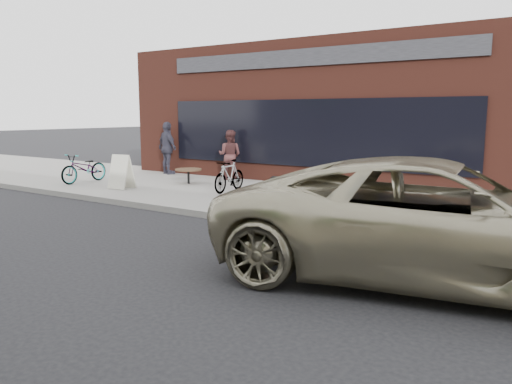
{
  "coord_description": "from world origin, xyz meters",
  "views": [
    {
      "loc": [
        5.11,
        -4.3,
        2.29
      ],
      "look_at": [
        0.08,
        3.25,
        0.85
      ],
      "focal_mm": 35.0,
      "sensor_mm": 36.0,
      "label": 1
    }
  ],
  "objects_px": {
    "bicycle_rear": "(229,176)",
    "cafe_patron_left": "(230,155)",
    "bicycle_front": "(84,168)",
    "sandwich_sign": "(121,172)",
    "motorcycle": "(301,206)",
    "cafe_patron_right": "(167,148)",
    "cafe_table": "(188,170)",
    "minivan": "(438,221)"
  },
  "relations": [
    {
      "from": "minivan",
      "to": "sandwich_sign",
      "type": "relative_size",
      "value": 6.25
    },
    {
      "from": "minivan",
      "to": "cafe_patron_left",
      "type": "height_order",
      "value": "cafe_patron_left"
    },
    {
      "from": "bicycle_rear",
      "to": "cafe_table",
      "type": "relative_size",
      "value": 1.82
    },
    {
      "from": "motorcycle",
      "to": "bicycle_rear",
      "type": "bearing_deg",
      "value": 155.18
    },
    {
      "from": "cafe_table",
      "to": "cafe_patron_right",
      "type": "distance_m",
      "value": 2.71
    },
    {
      "from": "bicycle_rear",
      "to": "cafe_patron_left",
      "type": "xyz_separation_m",
      "value": [
        -1.5,
        2.04,
        0.36
      ]
    },
    {
      "from": "motorcycle",
      "to": "cafe_patron_right",
      "type": "xyz_separation_m",
      "value": [
        -7.92,
        4.7,
        0.53
      ]
    },
    {
      "from": "bicycle_rear",
      "to": "cafe_patron_left",
      "type": "height_order",
      "value": "cafe_patron_left"
    },
    {
      "from": "bicycle_rear",
      "to": "cafe_table",
      "type": "height_order",
      "value": "bicycle_rear"
    },
    {
      "from": "minivan",
      "to": "sandwich_sign",
      "type": "distance_m",
      "value": 9.85
    },
    {
      "from": "motorcycle",
      "to": "minivan",
      "type": "height_order",
      "value": "minivan"
    },
    {
      "from": "cafe_patron_right",
      "to": "cafe_patron_left",
      "type": "bearing_deg",
      "value": -162.1
    },
    {
      "from": "bicycle_rear",
      "to": "sandwich_sign",
      "type": "xyz_separation_m",
      "value": [
        -2.95,
        -1.2,
        0.05
      ]
    },
    {
      "from": "cafe_table",
      "to": "cafe_patron_left",
      "type": "relative_size",
      "value": 0.5
    },
    {
      "from": "minivan",
      "to": "sandwich_sign",
      "type": "height_order",
      "value": "minivan"
    },
    {
      "from": "bicycle_front",
      "to": "cafe_patron_right",
      "type": "bearing_deg",
      "value": 74.7
    },
    {
      "from": "motorcycle",
      "to": "cafe_table",
      "type": "height_order",
      "value": "motorcycle"
    },
    {
      "from": "bicycle_rear",
      "to": "sandwich_sign",
      "type": "bearing_deg",
      "value": -162.04
    },
    {
      "from": "bicycle_front",
      "to": "sandwich_sign",
      "type": "height_order",
      "value": "sandwich_sign"
    },
    {
      "from": "cafe_patron_right",
      "to": "bicycle_rear",
      "type": "bearing_deg",
      "value": 172.19
    },
    {
      "from": "motorcycle",
      "to": "cafe_patron_right",
      "type": "height_order",
      "value": "cafe_patron_right"
    },
    {
      "from": "bicycle_rear",
      "to": "motorcycle",
      "type": "bearing_deg",
      "value": -39.99
    },
    {
      "from": "motorcycle",
      "to": "bicycle_rear",
      "type": "relative_size",
      "value": 1.36
    },
    {
      "from": "bicycle_front",
      "to": "cafe_patron_right",
      "type": "height_order",
      "value": "cafe_patron_right"
    },
    {
      "from": "cafe_patron_left",
      "to": "cafe_patron_right",
      "type": "xyz_separation_m",
      "value": [
        -2.73,
        0.0,
        0.12
      ]
    },
    {
      "from": "sandwich_sign",
      "to": "cafe_patron_right",
      "type": "relative_size",
      "value": 0.53
    },
    {
      "from": "motorcycle",
      "to": "sandwich_sign",
      "type": "bearing_deg",
      "value": 178.62
    },
    {
      "from": "bicycle_rear",
      "to": "cafe_patron_right",
      "type": "xyz_separation_m",
      "value": [
        -4.23,
        2.04,
        0.48
      ]
    },
    {
      "from": "bicycle_front",
      "to": "bicycle_rear",
      "type": "relative_size",
      "value": 1.17
    },
    {
      "from": "minivan",
      "to": "bicycle_rear",
      "type": "bearing_deg",
      "value": 47.58
    },
    {
      "from": "cafe_table",
      "to": "bicycle_rear",
      "type": "bearing_deg",
      "value": -16.4
    },
    {
      "from": "sandwich_sign",
      "to": "cafe_patron_right",
      "type": "xyz_separation_m",
      "value": [
        -1.28,
        3.24,
        0.44
      ]
    },
    {
      "from": "sandwich_sign",
      "to": "bicycle_front",
      "type": "bearing_deg",
      "value": 167.26
    },
    {
      "from": "motorcycle",
      "to": "minivan",
      "type": "xyz_separation_m",
      "value": [
        2.82,
        -1.3,
        0.3
      ]
    },
    {
      "from": "bicycle_rear",
      "to": "cafe_table",
      "type": "bearing_deg",
      "value": 159.42
    },
    {
      "from": "minivan",
      "to": "bicycle_rear",
      "type": "xyz_separation_m",
      "value": [
        -6.5,
        3.96,
        -0.25
      ]
    },
    {
      "from": "bicycle_rear",
      "to": "cafe_patron_right",
      "type": "distance_m",
      "value": 4.72
    },
    {
      "from": "minivan",
      "to": "cafe_patron_left",
      "type": "distance_m",
      "value": 10.0
    },
    {
      "from": "cafe_patron_right",
      "to": "cafe_table",
      "type": "bearing_deg",
      "value": 164.92
    },
    {
      "from": "bicycle_rear",
      "to": "cafe_patron_left",
      "type": "relative_size",
      "value": 0.91
    },
    {
      "from": "motorcycle",
      "to": "bicycle_front",
      "type": "height_order",
      "value": "motorcycle"
    },
    {
      "from": "cafe_patron_right",
      "to": "minivan",
      "type": "bearing_deg",
      "value": 168.69
    }
  ]
}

